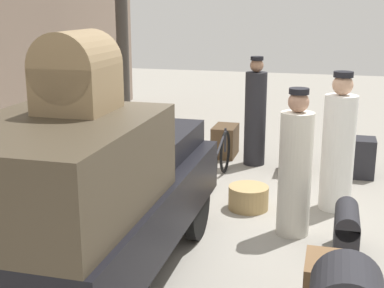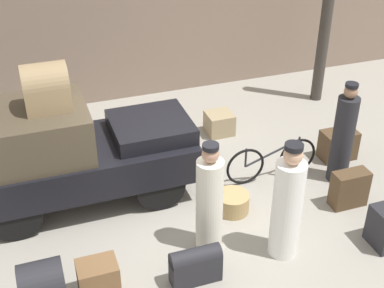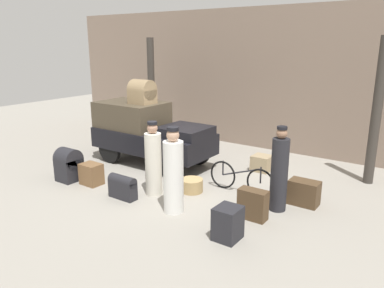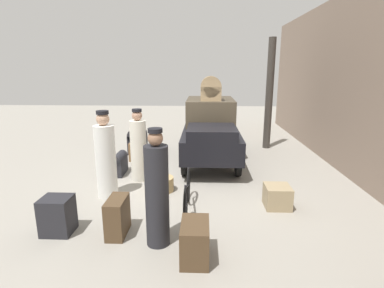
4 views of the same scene
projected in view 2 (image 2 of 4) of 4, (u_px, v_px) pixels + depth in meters
name	position (u px, v px, depth m)	size (l,w,h in m)	color
ground_plane	(184.00, 202.00, 8.63)	(30.00, 30.00, 0.00)	gray
canopy_pillar_right	(326.00, 20.00, 10.88)	(0.24, 0.24, 3.57)	#38332D
truck	(66.00, 151.00, 8.19)	(3.54, 1.50, 1.73)	black
bicycle	(272.00, 161.00, 9.04)	(1.66, 0.04, 0.72)	black
wicker_basket	(233.00, 203.00, 8.38)	(0.52, 0.52, 0.31)	tan
porter_with_bicycle	(209.00, 202.00, 7.37)	(0.38, 0.38, 1.72)	silver
porter_lifting_near_truck	(287.00, 206.00, 7.24)	(0.42, 0.42, 1.80)	white
porter_carrying_trunk	(343.00, 137.00, 8.78)	(0.35, 0.35, 1.79)	#232328
trunk_umber_medium	(219.00, 123.00, 10.42)	(0.50, 0.48, 0.43)	#9E8966
trunk_barrel_dark	(196.00, 264.00, 7.04)	(0.68, 0.25, 0.54)	#232328
suitcase_black_upright	(338.00, 145.00, 9.63)	(0.63, 0.39, 0.54)	#4C3823
suitcase_small_leather	(98.00, 280.00, 6.84)	(0.51, 0.39, 0.53)	brown
trunk_large_brown	(349.00, 189.00, 8.43)	(0.57, 0.28, 0.61)	#4C3823
trunk_on_truck_roof	(46.00, 88.00, 7.58)	(0.64, 0.57, 0.67)	#937A56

